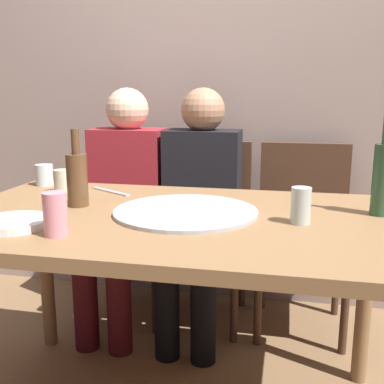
{
  "coord_description": "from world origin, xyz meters",
  "views": [
    {
      "loc": [
        0.37,
        -1.39,
        1.15
      ],
      "look_at": [
        0.05,
        0.12,
        0.81
      ],
      "focal_mm": 42.92,
      "sensor_mm": 36.0,
      "label": 1
    }
  ],
  "objects_px": {
    "guest_in_sweater": "(123,197)",
    "chair_middle": "(205,219)",
    "soda_can": "(55,214)",
    "plate_stack": "(14,223)",
    "guest_in_beanie": "(199,201)",
    "tumbler_far": "(301,206)",
    "tumbler_near": "(63,181)",
    "wine_glass": "(44,175)",
    "chair_left": "(134,215)",
    "table_knife": "(111,191)",
    "wine_bottle": "(382,177)",
    "chair_right": "(303,224)",
    "pizza_tray": "(186,212)",
    "water_bottle": "(77,178)",
    "dining_table": "(170,239)"
  },
  "relations": [
    {
      "from": "wine_bottle",
      "to": "chair_right",
      "type": "relative_size",
      "value": 0.36
    },
    {
      "from": "chair_middle",
      "to": "wine_glass",
      "type": "bearing_deg",
      "value": 38.82
    },
    {
      "from": "table_knife",
      "to": "guest_in_beanie",
      "type": "bearing_deg",
      "value": 87.03
    },
    {
      "from": "guest_in_sweater",
      "to": "dining_table",
      "type": "bearing_deg",
      "value": 121.27
    },
    {
      "from": "wine_glass",
      "to": "plate_stack",
      "type": "bearing_deg",
      "value": -68.45
    },
    {
      "from": "pizza_tray",
      "to": "table_knife",
      "type": "bearing_deg",
      "value": 144.86
    },
    {
      "from": "chair_right",
      "to": "chair_left",
      "type": "bearing_deg",
      "value": 0.0
    },
    {
      "from": "chair_left",
      "to": "chair_right",
      "type": "xyz_separation_m",
      "value": [
        0.87,
        0.0,
        0.0
      ]
    },
    {
      "from": "soda_can",
      "to": "chair_right",
      "type": "height_order",
      "value": "chair_right"
    },
    {
      "from": "wine_glass",
      "to": "table_knife",
      "type": "distance_m",
      "value": 0.34
    },
    {
      "from": "tumbler_far",
      "to": "guest_in_beanie",
      "type": "distance_m",
      "value": 0.86
    },
    {
      "from": "tumbler_far",
      "to": "plate_stack",
      "type": "height_order",
      "value": "tumbler_far"
    },
    {
      "from": "plate_stack",
      "to": "tumbler_far",
      "type": "bearing_deg",
      "value": 14.3
    },
    {
      "from": "pizza_tray",
      "to": "wine_bottle",
      "type": "xyz_separation_m",
      "value": [
        0.62,
        0.11,
        0.12
      ]
    },
    {
      "from": "table_knife",
      "to": "chair_middle",
      "type": "relative_size",
      "value": 0.24
    },
    {
      "from": "wine_bottle",
      "to": "chair_right",
      "type": "height_order",
      "value": "wine_bottle"
    },
    {
      "from": "guest_in_beanie",
      "to": "table_knife",
      "type": "bearing_deg",
      "value": 55.8
    },
    {
      "from": "tumbler_far",
      "to": "chair_left",
      "type": "relative_size",
      "value": 0.12
    },
    {
      "from": "tumbler_far",
      "to": "soda_can",
      "type": "distance_m",
      "value": 0.71
    },
    {
      "from": "chair_left",
      "to": "guest_in_sweater",
      "type": "bearing_deg",
      "value": 90.0
    },
    {
      "from": "soda_can",
      "to": "guest_in_sweater",
      "type": "relative_size",
      "value": 0.1
    },
    {
      "from": "pizza_tray",
      "to": "chair_middle",
      "type": "height_order",
      "value": "chair_middle"
    },
    {
      "from": "plate_stack",
      "to": "chair_middle",
      "type": "relative_size",
      "value": 0.23
    },
    {
      "from": "wine_bottle",
      "to": "guest_in_sweater",
      "type": "bearing_deg",
      "value": 152.81
    },
    {
      "from": "tumbler_near",
      "to": "wine_glass",
      "type": "xyz_separation_m",
      "value": [
        -0.15,
        0.11,
        -0.0
      ]
    },
    {
      "from": "wine_bottle",
      "to": "table_knife",
      "type": "height_order",
      "value": "wine_bottle"
    },
    {
      "from": "soda_can",
      "to": "plate_stack",
      "type": "bearing_deg",
      "value": 162.35
    },
    {
      "from": "chair_left",
      "to": "chair_middle",
      "type": "xyz_separation_m",
      "value": [
        0.38,
        0.0,
        0.0
      ]
    },
    {
      "from": "guest_in_sweater",
      "to": "chair_middle",
      "type": "bearing_deg",
      "value": -158.24
    },
    {
      "from": "chair_left",
      "to": "guest_in_beanie",
      "type": "relative_size",
      "value": 0.77
    },
    {
      "from": "tumbler_far",
      "to": "guest_in_sweater",
      "type": "relative_size",
      "value": 0.1
    },
    {
      "from": "chair_right",
      "to": "guest_in_sweater",
      "type": "bearing_deg",
      "value": 9.89
    },
    {
      "from": "wine_glass",
      "to": "chair_middle",
      "type": "bearing_deg",
      "value": 38.82
    },
    {
      "from": "wine_glass",
      "to": "tumbler_near",
      "type": "bearing_deg",
      "value": -38.25
    },
    {
      "from": "tumbler_far",
      "to": "chair_right",
      "type": "bearing_deg",
      "value": 87.33
    },
    {
      "from": "tumbler_far",
      "to": "soda_can",
      "type": "bearing_deg",
      "value": -158.4
    },
    {
      "from": "water_bottle",
      "to": "wine_bottle",
      "type": "bearing_deg",
      "value": 5.04
    },
    {
      "from": "wine_bottle",
      "to": "chair_middle",
      "type": "xyz_separation_m",
      "value": [
        -0.7,
        0.71,
        -0.37
      ]
    },
    {
      "from": "table_knife",
      "to": "chair_right",
      "type": "bearing_deg",
      "value": 67.37
    },
    {
      "from": "water_bottle",
      "to": "tumbler_far",
      "type": "xyz_separation_m",
      "value": [
        0.75,
        -0.07,
        -0.04
      ]
    },
    {
      "from": "chair_middle",
      "to": "guest_in_beanie",
      "type": "bearing_deg",
      "value": 90.0
    },
    {
      "from": "plate_stack",
      "to": "guest_in_beanie",
      "type": "bearing_deg",
      "value": 67.88
    },
    {
      "from": "dining_table",
      "to": "wine_bottle",
      "type": "bearing_deg",
      "value": 11.53
    },
    {
      "from": "tumbler_near",
      "to": "chair_left",
      "type": "distance_m",
      "value": 0.67
    },
    {
      "from": "wine_glass",
      "to": "table_knife",
      "type": "relative_size",
      "value": 0.4
    },
    {
      "from": "tumbler_near",
      "to": "wine_glass",
      "type": "distance_m",
      "value": 0.18
    },
    {
      "from": "pizza_tray",
      "to": "soda_can",
      "type": "height_order",
      "value": "soda_can"
    },
    {
      "from": "tumbler_near",
      "to": "chair_middle",
      "type": "height_order",
      "value": "chair_middle"
    },
    {
      "from": "dining_table",
      "to": "wine_glass",
      "type": "distance_m",
      "value": 0.75
    },
    {
      "from": "plate_stack",
      "to": "water_bottle",
      "type": "bearing_deg",
      "value": 75.48
    }
  ]
}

